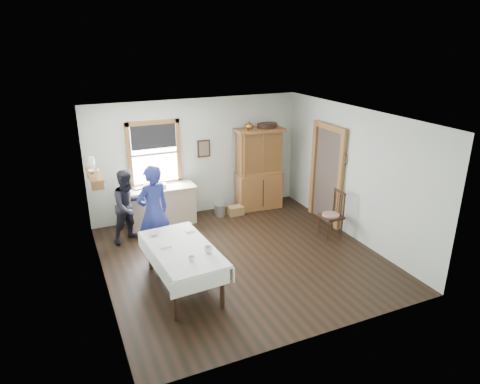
{
  "coord_description": "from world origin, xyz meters",
  "views": [
    {
      "loc": [
        -2.99,
        -6.61,
        4.02
      ],
      "look_at": [
        0.09,
        0.3,
        1.22
      ],
      "focal_mm": 32.0,
      "sensor_mm": 36.0,
      "label": 1
    }
  ],
  "objects_px": {
    "china_hutch": "(259,169)",
    "woman_blue": "(154,215)",
    "dining_table": "(183,267)",
    "figure_dark": "(129,209)",
    "work_counter": "(161,206)",
    "spindle_chair": "(331,214)",
    "wicker_basket": "(236,210)",
    "pail": "(220,210)"
  },
  "relations": [
    {
      "from": "china_hutch",
      "to": "woman_blue",
      "type": "distance_m",
      "value": 3.2
    },
    {
      "from": "dining_table",
      "to": "woman_blue",
      "type": "bearing_deg",
      "value": 96.72
    },
    {
      "from": "china_hutch",
      "to": "figure_dark",
      "type": "relative_size",
      "value": 1.4
    },
    {
      "from": "dining_table",
      "to": "figure_dark",
      "type": "height_order",
      "value": "figure_dark"
    },
    {
      "from": "work_counter",
      "to": "figure_dark",
      "type": "bearing_deg",
      "value": -143.07
    },
    {
      "from": "spindle_chair",
      "to": "woman_blue",
      "type": "distance_m",
      "value": 3.63
    },
    {
      "from": "china_hutch",
      "to": "dining_table",
      "type": "height_order",
      "value": "china_hutch"
    },
    {
      "from": "work_counter",
      "to": "wicker_basket",
      "type": "height_order",
      "value": "work_counter"
    },
    {
      "from": "pail",
      "to": "spindle_chair",
      "type": "bearing_deg",
      "value": -48.71
    },
    {
      "from": "pail",
      "to": "wicker_basket",
      "type": "distance_m",
      "value": 0.38
    },
    {
      "from": "china_hutch",
      "to": "spindle_chair",
      "type": "bearing_deg",
      "value": -68.06
    },
    {
      "from": "woman_blue",
      "to": "figure_dark",
      "type": "bearing_deg",
      "value": -85.52
    },
    {
      "from": "spindle_chair",
      "to": "work_counter",
      "type": "bearing_deg",
      "value": 145.88
    },
    {
      "from": "dining_table",
      "to": "wicker_basket",
      "type": "bearing_deg",
      "value": 50.69
    },
    {
      "from": "work_counter",
      "to": "dining_table",
      "type": "bearing_deg",
      "value": -94.7
    },
    {
      "from": "woman_blue",
      "to": "figure_dark",
      "type": "height_order",
      "value": "woman_blue"
    },
    {
      "from": "pail",
      "to": "figure_dark",
      "type": "height_order",
      "value": "figure_dark"
    },
    {
      "from": "pail",
      "to": "china_hutch",
      "type": "bearing_deg",
      "value": 5.16
    },
    {
      "from": "china_hutch",
      "to": "figure_dark",
      "type": "height_order",
      "value": "china_hutch"
    },
    {
      "from": "wicker_basket",
      "to": "woman_blue",
      "type": "xyz_separation_m",
      "value": [
        -2.19,
        -1.18,
        0.73
      ]
    },
    {
      "from": "work_counter",
      "to": "woman_blue",
      "type": "relative_size",
      "value": 0.92
    },
    {
      "from": "woman_blue",
      "to": "dining_table",
      "type": "bearing_deg",
      "value": 79.81
    },
    {
      "from": "dining_table",
      "to": "pail",
      "type": "bearing_deg",
      "value": 57.14
    },
    {
      "from": "pail",
      "to": "wicker_basket",
      "type": "relative_size",
      "value": 0.79
    },
    {
      "from": "spindle_chair",
      "to": "wicker_basket",
      "type": "distance_m",
      "value": 2.34
    },
    {
      "from": "china_hutch",
      "to": "pail",
      "type": "height_order",
      "value": "china_hutch"
    },
    {
      "from": "wicker_basket",
      "to": "woman_blue",
      "type": "height_order",
      "value": "woman_blue"
    },
    {
      "from": "dining_table",
      "to": "woman_blue",
      "type": "xyz_separation_m",
      "value": [
        -0.15,
        1.31,
        0.46
      ]
    },
    {
      "from": "work_counter",
      "to": "wicker_basket",
      "type": "xyz_separation_m",
      "value": [
        1.73,
        -0.19,
        -0.34
      ]
    },
    {
      "from": "work_counter",
      "to": "pail",
      "type": "height_order",
      "value": "work_counter"
    },
    {
      "from": "work_counter",
      "to": "wicker_basket",
      "type": "distance_m",
      "value": 1.77
    },
    {
      "from": "pail",
      "to": "wicker_basket",
      "type": "bearing_deg",
      "value": -14.82
    },
    {
      "from": "pail",
      "to": "figure_dark",
      "type": "bearing_deg",
      "value": -168.06
    },
    {
      "from": "dining_table",
      "to": "figure_dark",
      "type": "bearing_deg",
      "value": 102.59
    },
    {
      "from": "spindle_chair",
      "to": "wicker_basket",
      "type": "height_order",
      "value": "spindle_chair"
    },
    {
      "from": "work_counter",
      "to": "spindle_chair",
      "type": "relative_size",
      "value": 1.53
    },
    {
      "from": "figure_dark",
      "to": "dining_table",
      "type": "bearing_deg",
      "value": -100.84
    },
    {
      "from": "dining_table",
      "to": "spindle_chair",
      "type": "bearing_deg",
      "value": 10.32
    },
    {
      "from": "china_hutch",
      "to": "woman_blue",
      "type": "relative_size",
      "value": 1.18
    },
    {
      "from": "work_counter",
      "to": "spindle_chair",
      "type": "height_order",
      "value": "spindle_chair"
    },
    {
      "from": "woman_blue",
      "to": "figure_dark",
      "type": "xyz_separation_m",
      "value": [
        -0.32,
        0.82,
        -0.13
      ]
    },
    {
      "from": "pail",
      "to": "woman_blue",
      "type": "height_order",
      "value": "woman_blue"
    }
  ]
}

